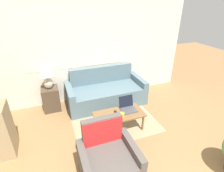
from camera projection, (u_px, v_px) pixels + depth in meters
wall_back at (77, 51)px, 4.21m from camera, size 5.88×0.06×2.60m
rug at (110, 115)px, 4.09m from camera, size 1.79×1.87×0.01m
couch at (106, 93)px, 4.48m from camera, size 1.93×0.85×0.88m
armchair at (108, 161)px, 2.61m from camera, size 0.82×0.73×0.88m
side_table at (51, 99)px, 4.18m from camera, size 0.39×0.39×0.58m
table_lamp at (47, 75)px, 3.90m from camera, size 0.33×0.33×0.54m
coffee_table at (119, 115)px, 3.50m from camera, size 0.99×0.49×0.39m
laptop at (128, 107)px, 3.60m from camera, size 0.31×0.31×0.25m
cup_navy at (109, 117)px, 3.31m from camera, size 0.08×0.08×0.08m
cup_yellow at (122, 115)px, 3.37m from camera, size 0.09×0.09×0.09m
tv_remote at (116, 113)px, 3.49m from camera, size 0.05×0.15×0.02m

